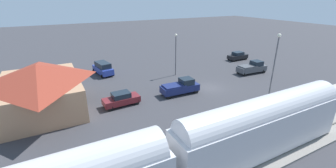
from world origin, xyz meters
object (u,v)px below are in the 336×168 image
object	(u,v)px
light_pole_near_platform	(275,61)
light_pole_lot_center	(176,49)
sedan_black	(238,56)
pickup_navy	(181,87)
pickup_charcoal	(252,67)
suv_blue	(103,68)
station_building	(40,87)
pedestrian_on_platform	(308,93)
passenger_train	(170,156)
sedan_maroon	(121,99)

from	to	relation	value
light_pole_near_platform	light_pole_lot_center	world-z (taller)	light_pole_near_platform
sedan_black	pickup_navy	size ratio (longest dim) A/B	0.83
pickup_charcoal	suv_blue	xyz separation A→B (m)	(11.66, 23.57, 0.12)
pickup_charcoal	light_pole_near_platform	xyz separation A→B (m)	(-9.30, 6.99, 4.38)
station_building	light_pole_lot_center	distance (m)	20.72
pedestrian_on_platform	light_pole_near_platform	bearing A→B (deg)	58.01
passenger_train	pickup_charcoal	distance (m)	30.07
suv_blue	pickup_navy	xyz separation A→B (m)	(-13.56, -7.61, -0.12)
passenger_train	light_pole_lot_center	xyz separation A→B (m)	(21.51, -12.74, 1.68)
station_building	pickup_navy	bearing A→B (deg)	-102.62
pickup_charcoal	pickup_navy	size ratio (longest dim) A/B	1.01
station_building	pickup_charcoal	world-z (taller)	station_building
pickup_charcoal	suv_blue	world-z (taller)	suv_blue
sedan_maroon	pickup_navy	distance (m)	8.43
passenger_train	light_pole_near_platform	size ratio (longest dim) A/B	3.94
pickup_charcoal	light_pole_near_platform	world-z (taller)	light_pole_near_platform
sedan_black	light_pole_near_platform	xyz separation A→B (m)	(-17.21, 11.24, 4.53)
passenger_train	pickup_navy	size ratio (longest dim) A/B	6.31
sedan_black	light_pole_lot_center	distance (m)	17.41
passenger_train	pickup_navy	xyz separation A→B (m)	(14.20, -9.37, -1.83)
passenger_train	pedestrian_on_platform	xyz separation A→B (m)	(4.24, -22.45, -1.58)
suv_blue	pickup_navy	size ratio (longest dim) A/B	0.95
suv_blue	light_pole_near_platform	distance (m)	27.06
suv_blue	station_building	bearing A→B (deg)	136.17
passenger_train	station_building	size ratio (longest dim) A/B	2.73
sedan_maroon	pickup_navy	world-z (taller)	pickup_navy
sedan_maroon	light_pole_near_platform	size ratio (longest dim) A/B	0.52
station_building	light_pole_lot_center	xyz separation A→B (m)	(3.51, -20.35, 1.64)
pickup_charcoal	station_building	bearing A→B (deg)	86.70
light_pole_lot_center	sedan_black	bearing A→B (deg)	-81.54
pickup_charcoal	sedan_black	bearing A→B (deg)	-28.26
station_building	suv_blue	size ratio (longest dim) A/B	2.45
sedan_maroon	sedan_black	world-z (taller)	same
light_pole_near_platform	suv_blue	bearing A→B (deg)	38.35
light_pole_lot_center	pickup_charcoal	bearing A→B (deg)	-113.25
pickup_charcoal	pedestrian_on_platform	bearing A→B (deg)	166.35
sedan_maroon	light_pole_lot_center	world-z (taller)	light_pole_lot_center
passenger_train	light_pole_lot_center	distance (m)	25.05
pedestrian_on_platform	suv_blue	world-z (taller)	suv_blue
sedan_black	suv_blue	world-z (taller)	suv_blue
light_pole_lot_center	suv_blue	bearing A→B (deg)	60.35
light_pole_near_platform	station_building	bearing A→B (deg)	66.66
pickup_charcoal	suv_blue	size ratio (longest dim) A/B	1.07
light_pole_lot_center	station_building	bearing A→B (deg)	99.78
passenger_train	pedestrian_on_platform	world-z (taller)	passenger_train
pedestrian_on_platform	pickup_navy	distance (m)	16.44
pickup_charcoal	light_pole_lot_center	world-z (taller)	light_pole_lot_center
passenger_train	suv_blue	distance (m)	27.87
sedan_maroon	station_building	bearing A→B (deg)	67.96
pedestrian_on_platform	light_pole_lot_center	size ratio (longest dim) A/B	0.24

